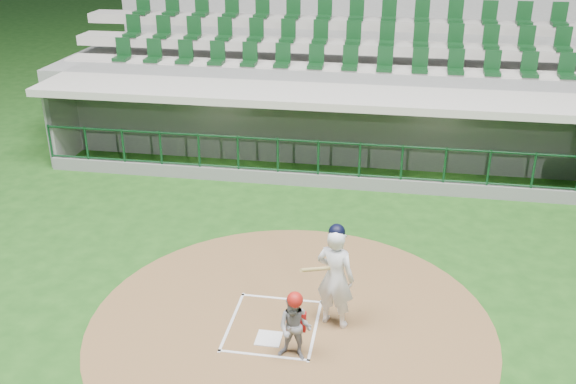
# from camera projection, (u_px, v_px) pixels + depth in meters

# --- Properties ---
(ground) EXTENTS (120.00, 120.00, 0.00)m
(ground) POSITION_uv_depth(u_px,v_px,m) (276.00, 316.00, 11.61)
(ground) COLOR #194513
(ground) RESTS_ON ground
(dirt_circle) EXTENTS (7.20, 7.20, 0.01)m
(dirt_circle) POSITION_uv_depth(u_px,v_px,m) (291.00, 324.00, 11.39)
(dirt_circle) COLOR brown
(dirt_circle) RESTS_ON ground
(home_plate) EXTENTS (0.43, 0.43, 0.02)m
(home_plate) POSITION_uv_depth(u_px,v_px,m) (269.00, 339.00, 10.98)
(home_plate) COLOR silver
(home_plate) RESTS_ON dirt_circle
(batter_box_chalk) EXTENTS (1.55, 1.80, 0.01)m
(batter_box_chalk) POSITION_uv_depth(u_px,v_px,m) (273.00, 325.00, 11.34)
(batter_box_chalk) COLOR silver
(batter_box_chalk) RESTS_ON ground
(dugout_structure) EXTENTS (16.40, 3.70, 3.00)m
(dugout_structure) POSITION_uv_depth(u_px,v_px,m) (332.00, 130.00, 18.24)
(dugout_structure) COLOR slate
(dugout_structure) RESTS_ON ground
(seating_deck) EXTENTS (17.00, 6.72, 5.15)m
(seating_deck) POSITION_uv_depth(u_px,v_px,m) (338.00, 86.00, 20.84)
(seating_deck) COLOR gray
(seating_deck) RESTS_ON ground
(batter) EXTENTS (0.94, 0.97, 1.97)m
(batter) POSITION_uv_depth(u_px,v_px,m) (335.00, 276.00, 11.00)
(batter) COLOR white
(batter) RESTS_ON dirt_circle
(catcher) EXTENTS (0.62, 0.52, 1.25)m
(catcher) POSITION_uv_depth(u_px,v_px,m) (295.00, 326.00, 10.29)
(catcher) COLOR gray
(catcher) RESTS_ON dirt_circle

